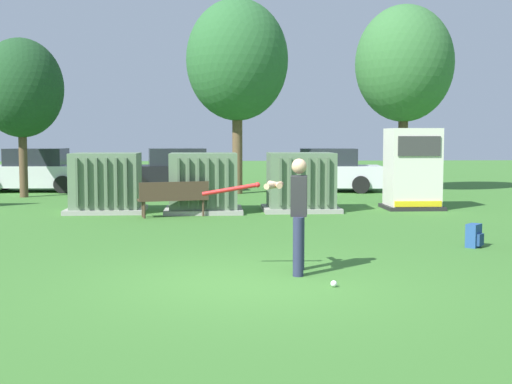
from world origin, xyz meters
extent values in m
plane|color=#3D752D|center=(0.00, 0.00, 0.00)|extent=(96.00, 96.00, 0.00)
cube|color=#9E9B93|center=(-3.44, 9.21, 0.06)|extent=(2.10, 1.70, 0.12)
cube|color=#607A5B|center=(-3.44, 9.21, 0.87)|extent=(1.80, 1.40, 1.50)
cube|color=#52684E|center=(-4.07, 8.45, 0.87)|extent=(0.06, 0.12, 1.27)
cube|color=#52684E|center=(-3.82, 8.45, 0.87)|extent=(0.06, 0.12, 1.27)
cube|color=#52684E|center=(-3.56, 8.45, 0.87)|extent=(0.06, 0.12, 1.27)
cube|color=#52684E|center=(-3.31, 8.45, 0.87)|extent=(0.06, 0.12, 1.27)
cube|color=#52684E|center=(-3.05, 8.45, 0.87)|extent=(0.06, 0.12, 1.27)
cube|color=#52684E|center=(-2.80, 8.45, 0.87)|extent=(0.06, 0.12, 1.27)
cube|color=#9E9B93|center=(-0.77, 8.98, 0.06)|extent=(2.10, 1.70, 0.12)
cube|color=#607A5B|center=(-0.77, 8.98, 0.87)|extent=(1.80, 1.40, 1.50)
cube|color=#52684E|center=(-1.41, 8.22, 0.87)|extent=(0.06, 0.12, 1.27)
cube|color=#52684E|center=(-1.16, 8.22, 0.87)|extent=(0.06, 0.12, 1.27)
cube|color=#52684E|center=(-0.90, 8.22, 0.87)|extent=(0.06, 0.12, 1.27)
cube|color=#52684E|center=(-0.65, 8.22, 0.87)|extent=(0.06, 0.12, 1.27)
cube|color=#52684E|center=(-0.39, 8.22, 0.87)|extent=(0.06, 0.12, 1.27)
cube|color=#52684E|center=(-0.14, 8.22, 0.87)|extent=(0.06, 0.12, 1.27)
cube|color=#9E9B93|center=(1.92, 9.16, 0.06)|extent=(2.10, 1.70, 0.12)
cube|color=#607A5B|center=(1.92, 9.16, 0.87)|extent=(1.80, 1.40, 1.50)
cube|color=#52684E|center=(1.28, 8.40, 0.87)|extent=(0.06, 0.12, 1.27)
cube|color=#52684E|center=(1.54, 8.40, 0.87)|extent=(0.06, 0.12, 1.27)
cube|color=#52684E|center=(1.79, 8.40, 0.87)|extent=(0.06, 0.12, 1.27)
cube|color=#52684E|center=(2.05, 8.40, 0.87)|extent=(0.06, 0.12, 1.27)
cube|color=#52684E|center=(2.30, 8.40, 0.87)|extent=(0.06, 0.12, 1.27)
cube|color=#52684E|center=(2.56, 8.40, 0.87)|extent=(0.06, 0.12, 1.27)
cube|color=#262626|center=(5.17, 9.50, 0.05)|extent=(1.60, 1.40, 0.10)
cube|color=silver|center=(5.17, 9.50, 1.20)|extent=(1.40, 1.20, 2.20)
cube|color=#383838|center=(5.17, 8.88, 1.81)|extent=(1.19, 0.04, 0.55)
cube|color=yellow|center=(5.17, 8.88, 0.20)|extent=(1.33, 0.04, 0.16)
cube|color=#4C3828|center=(-1.55, 8.00, 0.45)|extent=(1.84, 0.83, 0.05)
cube|color=#4C3828|center=(-1.50, 7.83, 0.70)|extent=(1.76, 0.48, 0.44)
cylinder|color=#4C3828|center=(-2.32, 7.95, 0.21)|extent=(0.06, 0.06, 0.42)
cylinder|color=#4C3828|center=(-0.84, 8.32, 0.21)|extent=(0.06, 0.06, 0.42)
cylinder|color=#4C3828|center=(-2.26, 7.68, 0.21)|extent=(0.06, 0.06, 0.42)
cylinder|color=#4C3828|center=(-0.77, 8.05, 0.21)|extent=(0.06, 0.06, 0.42)
cylinder|color=#282D4C|center=(0.73, 0.34, 0.44)|extent=(0.16, 0.16, 0.88)
cylinder|color=#282D4C|center=(0.81, 0.82, 0.44)|extent=(0.16, 0.16, 0.88)
cube|color=#262628|center=(0.77, 0.58, 1.18)|extent=(0.30, 0.43, 0.60)
sphere|color=tan|center=(0.77, 0.58, 1.62)|extent=(0.23, 0.23, 0.23)
cylinder|color=tan|center=(0.38, 0.55, 1.34)|extent=(0.34, 0.52, 0.09)
cylinder|color=tan|center=(0.41, 0.73, 1.34)|extent=(0.18, 0.55, 0.09)
cylinder|color=red|center=(-0.27, 0.75, 1.27)|extent=(0.85, 0.20, 0.21)
sphere|color=red|center=(0.15, 0.68, 1.34)|extent=(0.08, 0.08, 0.08)
sphere|color=white|center=(1.13, -0.41, 0.04)|extent=(0.09, 0.09, 0.09)
cube|color=#264C8C|center=(4.34, 2.76, 0.22)|extent=(0.36, 0.37, 0.44)
cube|color=navy|center=(4.44, 2.67, 0.15)|extent=(0.20, 0.20, 0.22)
cylinder|color=brown|center=(-6.95, 14.02, 1.14)|extent=(0.28, 0.28, 2.28)
ellipsoid|color=#1E4723|center=(-6.95, 14.02, 3.70)|extent=(2.81, 2.81, 3.34)
cylinder|color=brown|center=(0.38, 15.00, 1.48)|extent=(0.36, 0.36, 2.96)
ellipsoid|color=#2D6633|center=(0.38, 15.00, 4.80)|extent=(3.64, 3.64, 4.33)
cylinder|color=brown|center=(6.57, 15.42, 1.47)|extent=(0.36, 0.36, 2.93)
ellipsoid|color=#387038|center=(6.57, 15.42, 4.76)|extent=(3.61, 3.61, 4.29)
cube|color=silver|center=(-7.27, 16.47, 0.58)|extent=(4.24, 1.79, 0.80)
cube|color=#262B33|center=(-7.12, 16.46, 1.30)|extent=(2.13, 1.61, 0.64)
cylinder|color=black|center=(-8.56, 17.34, 0.32)|extent=(0.64, 0.23, 0.64)
cylinder|color=black|center=(-5.99, 15.59, 0.32)|extent=(0.64, 0.23, 0.64)
cylinder|color=black|center=(-5.95, 17.29, 0.32)|extent=(0.64, 0.23, 0.64)
cube|color=black|center=(-2.03, 16.41, 0.58)|extent=(4.37, 2.19, 0.80)
cube|color=#262B33|center=(-1.88, 16.43, 1.30)|extent=(2.27, 1.80, 0.64)
cylinder|color=black|center=(-3.22, 15.41, 0.32)|extent=(0.66, 0.29, 0.64)
cylinder|color=black|center=(-3.42, 17.10, 0.32)|extent=(0.66, 0.29, 0.64)
cylinder|color=black|center=(-0.63, 15.72, 0.32)|extent=(0.66, 0.29, 0.64)
cylinder|color=black|center=(-0.84, 17.41, 0.32)|extent=(0.66, 0.29, 0.64)
cube|color=silver|center=(3.66, 15.78, 0.58)|extent=(4.37, 2.17, 0.80)
cube|color=#262B33|center=(3.81, 15.77, 1.30)|extent=(2.26, 1.79, 0.64)
cylinder|color=black|center=(2.27, 15.09, 0.32)|extent=(0.66, 0.29, 0.64)
cylinder|color=black|center=(2.47, 16.78, 0.32)|extent=(0.66, 0.29, 0.64)
cylinder|color=black|center=(4.86, 14.79, 0.32)|extent=(0.66, 0.29, 0.64)
cylinder|color=black|center=(5.06, 16.48, 0.32)|extent=(0.66, 0.29, 0.64)
camera|label=1|loc=(-0.54, -9.55, 2.07)|focal=47.68mm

